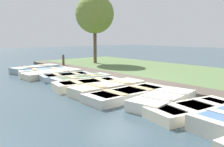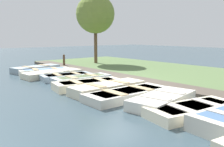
{
  "view_description": "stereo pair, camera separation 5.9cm",
  "coord_description": "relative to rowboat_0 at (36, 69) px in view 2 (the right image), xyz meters",
  "views": [
    {
      "loc": [
        7.61,
        8.96,
        2.3
      ],
      "look_at": [
        0.61,
        0.58,
        0.65
      ],
      "focal_mm": 40.0,
      "sensor_mm": 36.0,
      "label": 1
    },
    {
      "loc": [
        7.57,
        9.0,
        2.3
      ],
      "look_at": [
        0.61,
        0.58,
        0.65
      ],
      "focal_mm": 40.0,
      "sensor_mm": 36.0,
      "label": 2
    }
  ],
  "objects": [
    {
      "name": "ground_plane",
      "position": [
        -1.2,
        6.42,
        -0.2
      ],
      "size": [
        80.0,
        80.0,
        0.0
      ],
      "primitive_type": "plane",
      "color": "#384C56"
    },
    {
      "name": "shore_bank",
      "position": [
        -6.2,
        6.42,
        -0.14
      ],
      "size": [
        8.0,
        24.0,
        0.12
      ],
      "color": "#567042",
      "rests_on": "ground_plane"
    },
    {
      "name": "dock_walkway",
      "position": [
        -2.42,
        6.42,
        -0.11
      ],
      "size": [
        1.26,
        22.01,
        0.18
      ],
      "color": "#51473D",
      "rests_on": "ground_plane"
    },
    {
      "name": "rowboat_0",
      "position": [
        0.0,
        0.0,
        0.0
      ],
      "size": [
        3.24,
        1.68,
        0.4
      ],
      "rotation": [
        0.0,
        0.0,
        0.21
      ],
      "color": "#8C9EA8",
      "rests_on": "ground_plane"
    },
    {
      "name": "rowboat_1",
      "position": [
        -0.05,
        1.2,
        -0.03
      ],
      "size": [
        3.15,
        1.54,
        0.34
      ],
      "rotation": [
        0.0,
        0.0,
        -0.19
      ],
      "color": "silver",
      "rests_on": "ground_plane"
    },
    {
      "name": "rowboat_2",
      "position": [
        0.05,
        2.47,
        -0.02
      ],
      "size": [
        3.41,
        1.36,
        0.35
      ],
      "rotation": [
        0.0,
        0.0,
        0.06
      ],
      "color": "beige",
      "rests_on": "ground_plane"
    },
    {
      "name": "rowboat_3",
      "position": [
        -0.08,
        3.82,
        -0.04
      ],
      "size": [
        2.8,
        1.5,
        0.33
      ],
      "rotation": [
        0.0,
        0.0,
        -0.16
      ],
      "color": "#8C9EA8",
      "rests_on": "ground_plane"
    },
    {
      "name": "rowboat_4",
      "position": [
        -0.16,
        5.17,
        -0.01
      ],
      "size": [
        2.97,
        1.14,
        0.37
      ],
      "rotation": [
        0.0,
        0.0,
        -0.05
      ],
      "color": "#B2BCC1",
      "rests_on": "ground_plane"
    },
    {
      "name": "rowboat_5",
      "position": [
        0.27,
        6.4,
        -0.02
      ],
      "size": [
        3.19,
        1.65,
        0.36
      ],
      "rotation": [
        0.0,
        0.0,
        -0.18
      ],
      "color": "beige",
      "rests_on": "ground_plane"
    },
    {
      "name": "rowboat_6",
      "position": [
        0.13,
        7.62,
        0.0
      ],
      "size": [
        3.31,
        1.12,
        0.4
      ],
      "rotation": [
        0.0,
        0.0,
        0.02
      ],
      "color": "beige",
      "rests_on": "ground_plane"
    },
    {
      "name": "rowboat_7",
      "position": [
        0.15,
        8.83,
        -0.03
      ],
      "size": [
        3.45,
        1.29,
        0.33
      ],
      "rotation": [
        0.0,
        0.0,
        -0.01
      ],
      "color": "beige",
      "rests_on": "ground_plane"
    },
    {
      "name": "rowboat_8",
      "position": [
        -0.11,
        10.24,
        -0.01
      ],
      "size": [
        3.01,
        1.68,
        0.38
      ],
      "rotation": [
        0.0,
        0.0,
        0.19
      ],
      "color": "silver",
      "rests_on": "ground_plane"
    },
    {
      "name": "rowboat_9",
      "position": [
        0.03,
        11.5,
        -0.04
      ],
      "size": [
        3.08,
        1.69,
        0.33
      ],
      "rotation": [
        0.0,
        0.0,
        -0.19
      ],
      "color": "beige",
      "rests_on": "ground_plane"
    },
    {
      "name": "mooring_post_near",
      "position": [
        -2.48,
        -0.81,
        0.29
      ],
      "size": [
        0.16,
        0.16,
        0.97
      ],
      "color": "brown",
      "rests_on": "ground_plane"
    },
    {
      "name": "park_tree_far_left",
      "position": [
        -5.48,
        -0.99,
        3.8
      ],
      "size": [
        3.06,
        3.06,
        5.55
      ],
      "color": "brown",
      "rests_on": "ground_plane"
    }
  ]
}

